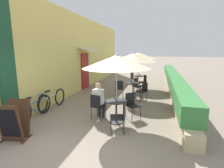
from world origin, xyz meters
name	(u,v)px	position (x,y,z in m)	size (l,w,h in m)	color
ground_plane	(75,147)	(0.00, 0.00, 0.00)	(120.00, 120.00, 0.00)	gray
cafe_facade_wall	(86,54)	(-2.54, 6.82, 2.09)	(0.98, 13.92, 4.20)	#E0CC6B
planter_hedge	(173,82)	(2.75, 6.86, 0.54)	(0.60, 12.92, 1.01)	tan
patio_table_near	(116,108)	(0.64, 1.70, 0.50)	(0.69, 0.69, 0.73)	#28282D
patio_umbrella_near	(117,62)	(0.64, 1.70, 1.96)	(2.09, 2.09, 2.21)	#B7B7BC
cafe_chair_near_left	(120,115)	(0.90, 1.06, 0.52)	(0.49, 0.49, 0.87)	black
cafe_chair_near_right	(132,103)	(1.06, 2.24, 0.52)	(0.57, 0.57, 0.87)	black
cafe_chair_near_back	(97,105)	(-0.04, 1.79, 0.52)	(0.49, 0.49, 0.87)	black
seated_patron_near_back	(99,99)	(-0.01, 1.90, 0.69)	(0.41, 0.47, 1.25)	#23232D
coffee_cup_near	(116,99)	(0.61, 1.78, 0.77)	(0.07, 0.07, 0.09)	#232328
patio_table_mid	(133,88)	(0.73, 4.88, 0.50)	(0.69, 0.69, 0.73)	#28282D
patio_umbrella_mid	(134,57)	(0.73, 4.88, 1.96)	(2.09, 2.09, 2.21)	#B7B7BC
cafe_chair_mid_left	(143,90)	(1.24, 4.42, 0.52)	(0.56, 0.56, 0.87)	black
cafe_chair_mid_right	(138,85)	(0.88, 5.55, 0.52)	(0.51, 0.51, 0.87)	black
cafe_chair_mid_back	(119,87)	(0.08, 4.66, 0.52)	(0.47, 0.47, 0.87)	black
coffee_cup_mid	(131,82)	(0.62, 5.00, 0.77)	(0.07, 0.07, 0.09)	teal
patio_table_far	(138,79)	(0.70, 7.32, 0.50)	(0.69, 0.69, 0.73)	#28282D
patio_umbrella_far	(139,56)	(0.70, 7.32, 1.96)	(2.09, 2.09, 2.21)	#B7B7BC
cafe_chair_far_left	(133,78)	(0.32, 7.89, 0.52)	(0.54, 0.54, 0.87)	black
cafe_chair_far_right	(143,81)	(1.08, 6.74, 0.52)	(0.54, 0.54, 0.87)	black
coffee_cup_far	(140,75)	(0.81, 7.46, 0.77)	(0.07, 0.07, 0.09)	teal
bicycle_leaning	(34,107)	(-2.20, 1.39, 0.37)	(0.24, 1.76, 0.79)	black
bicycle_second	(53,100)	(-2.12, 2.36, 0.37)	(0.10, 1.77, 0.81)	black
menu_board	(14,121)	(-1.67, -0.04, 0.51)	(0.72, 0.73, 1.03)	#422819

